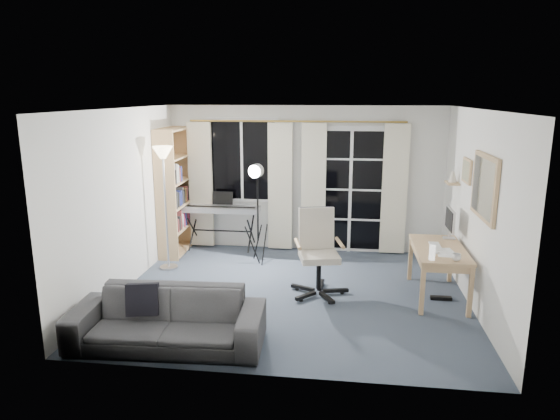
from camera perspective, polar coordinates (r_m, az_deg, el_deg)
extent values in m
cube|color=#394153|center=(6.70, 1.34, -9.58)|extent=(4.50, 4.00, 0.02)
cube|color=white|center=(8.37, -4.32, 5.70)|extent=(1.20, 0.06, 1.40)
cube|color=black|center=(8.34, -4.37, 5.67)|extent=(1.10, 0.02, 1.30)
cube|color=white|center=(8.33, -4.38, 5.66)|extent=(0.04, 0.03, 1.30)
cube|color=white|center=(8.27, 8.04, 2.19)|extent=(1.32, 0.06, 2.11)
cube|color=black|center=(8.25, 5.96, 2.21)|extent=(0.55, 0.02, 1.95)
cube|color=black|center=(8.25, 10.12, 2.08)|extent=(0.55, 0.02, 1.95)
cube|color=white|center=(8.24, 8.04, 2.13)|extent=(0.05, 0.04, 2.05)
cube|color=white|center=(8.34, 7.94, -1.07)|extent=(1.15, 0.03, 0.03)
cube|color=white|center=(8.23, 8.05, 2.31)|extent=(1.15, 0.03, 0.03)
cube|color=white|center=(8.15, 8.16, 5.76)|extent=(1.15, 0.03, 0.03)
cylinder|color=gold|center=(8.10, 1.82, 10.10)|extent=(3.50, 0.03, 0.03)
cube|color=beige|center=(8.51, -9.04, 2.83)|extent=(0.40, 0.07, 2.10)
cube|color=beige|center=(8.23, 0.02, 2.65)|extent=(0.40, 0.07, 2.10)
cube|color=beige|center=(8.18, 3.85, 2.55)|extent=(0.40, 0.07, 2.10)
cube|color=beige|center=(8.20, 12.95, 2.28)|extent=(0.40, 0.07, 2.10)
cube|color=tan|center=(7.87, -12.97, 1.44)|extent=(0.33, 0.04, 2.06)
cube|color=tan|center=(8.73, -11.04, 2.67)|extent=(0.33, 0.04, 2.06)
cube|color=tan|center=(8.34, -12.93, 2.10)|extent=(0.06, 0.93, 2.06)
cube|color=tan|center=(8.54, -11.64, -4.50)|extent=(0.36, 0.93, 0.03)
cube|color=tan|center=(8.43, -11.76, -2.03)|extent=(0.36, 0.93, 0.03)
cube|color=tan|center=(8.34, -11.88, 0.56)|extent=(0.36, 0.93, 0.03)
cube|color=tan|center=(8.27, -12.01, 3.20)|extent=(0.36, 0.93, 0.03)
cube|color=tan|center=(8.21, -12.14, 5.89)|extent=(0.36, 0.93, 0.03)
cube|color=tan|center=(8.17, -12.29, 8.96)|extent=(0.36, 0.93, 0.03)
cube|color=silver|center=(8.04, -12.47, -1.74)|extent=(0.23, 0.07, 0.26)
cube|color=brown|center=(8.14, -12.24, -1.74)|extent=(0.23, 0.05, 0.21)
cube|color=#2A2A2A|center=(8.22, -12.07, -1.50)|extent=(0.23, 0.04, 0.24)
cube|color=brown|center=(8.28, -11.92, -1.13)|extent=(0.23, 0.04, 0.31)
cube|color=silver|center=(8.36, -11.74, -1.22)|extent=(0.23, 0.06, 0.24)
cube|color=#C93963|center=(8.45, -11.56, -1.04)|extent=(0.23, 0.04, 0.25)
cube|color=navy|center=(8.52, -11.40, -0.90)|extent=(0.23, 0.06, 0.25)
cube|color=brown|center=(8.61, -11.22, -0.80)|extent=(0.23, 0.04, 0.24)
cube|color=#C93963|center=(8.67, -11.08, -0.66)|extent=(0.23, 0.06, 0.24)
cube|color=#2A2A2A|center=(8.76, -10.91, -0.43)|extent=(0.23, 0.04, 0.27)
cube|color=navy|center=(7.95, -12.61, 1.05)|extent=(0.23, 0.04, 0.28)
cube|color=#2A2A2A|center=(8.02, -12.45, 1.13)|extent=(0.23, 0.07, 0.27)
cube|color=#2A2A2A|center=(8.12, -12.22, 1.15)|extent=(0.23, 0.04, 0.24)
cube|color=navy|center=(8.19, -12.05, 1.21)|extent=(0.23, 0.04, 0.22)
cube|color=navy|center=(8.26, -11.90, 1.38)|extent=(0.23, 0.04, 0.24)
cube|color=#2A2A2A|center=(8.33, -11.75, 1.63)|extent=(0.23, 0.04, 0.28)
cube|color=#2A2A2A|center=(8.40, -11.59, 1.54)|extent=(0.23, 0.05, 0.22)
cube|color=#A97E3F|center=(8.49, -11.41, 1.71)|extent=(0.23, 0.05, 0.24)
cube|color=brown|center=(8.56, -11.25, 1.86)|extent=(0.23, 0.04, 0.25)
cube|color=#2A2A2A|center=(8.63, -11.12, 1.91)|extent=(0.23, 0.04, 0.24)
cube|color=#C93963|center=(7.88, -12.76, 3.86)|extent=(0.23, 0.04, 0.29)
cube|color=#2A2A2A|center=(7.96, -12.57, 3.71)|extent=(0.23, 0.04, 0.22)
cube|color=silver|center=(8.02, -12.43, 4.09)|extent=(0.23, 0.04, 0.31)
cube|color=silver|center=(8.09, -12.26, 4.08)|extent=(0.23, 0.04, 0.28)
cube|color=brown|center=(8.17, -12.09, 3.98)|extent=(0.23, 0.04, 0.23)
cube|color=navy|center=(8.24, -11.93, 4.10)|extent=(0.23, 0.05, 0.24)
cylinder|color=#B2B2B7|center=(7.79, -12.59, -6.39)|extent=(0.33, 0.33, 0.03)
cylinder|color=#B2B2B7|center=(7.55, -12.91, -0.20)|extent=(0.03, 0.03, 1.71)
cone|color=#FFE5B2|center=(7.41, -13.26, 6.43)|extent=(0.35, 0.35, 0.18)
cylinder|color=black|center=(8.53, -9.84, -2.24)|extent=(0.03, 0.62, 0.56)
cylinder|color=black|center=(8.53, -9.84, -2.24)|extent=(0.03, 0.62, 0.56)
cylinder|color=black|center=(8.30, -3.32, -2.50)|extent=(0.03, 0.62, 0.56)
cylinder|color=black|center=(8.30, -3.32, -2.50)|extent=(0.03, 0.62, 0.56)
cylinder|color=black|center=(8.40, -6.63, -2.37)|extent=(0.98, 0.03, 0.02)
cube|color=silver|center=(8.31, -6.69, 0.11)|extent=(1.28, 0.33, 0.09)
cube|color=white|center=(8.23, -6.83, 0.22)|extent=(1.18, 0.14, 0.01)
cube|color=black|center=(8.26, -6.77, 0.35)|extent=(1.14, 0.08, 0.01)
cube|color=black|center=(8.37, -6.56, 1.38)|extent=(0.34, 0.07, 0.21)
cylinder|color=black|center=(7.75, -1.80, -4.07)|extent=(0.08, 0.24, 0.64)
cylinder|color=black|center=(7.89, -2.60, -3.77)|extent=(0.19, 0.18, 0.64)
cylinder|color=black|center=(7.73, -3.15, -4.13)|extent=(0.24, 0.09, 0.64)
cylinder|color=black|center=(7.63, -2.56, 0.48)|extent=(0.03, 0.03, 1.10)
cylinder|color=silver|center=(7.48, -2.75, 4.48)|extent=(0.23, 0.16, 0.21)
cylinder|color=white|center=(7.42, -2.96, 4.41)|extent=(0.18, 0.06, 0.18)
cube|color=black|center=(6.70, 6.39, -9.14)|extent=(0.34, 0.13, 0.04)
cylinder|color=black|center=(6.72, 7.10, -9.26)|extent=(0.06, 0.06, 0.05)
cube|color=black|center=(6.87, 4.69, -8.51)|extent=(0.08, 0.34, 0.04)
cylinder|color=black|center=(6.96, 4.78, -8.42)|extent=(0.06, 0.06, 0.05)
cube|color=black|center=(6.75, 2.62, -8.87)|extent=(0.33, 0.18, 0.04)
cylinder|color=black|center=(6.80, 1.98, -8.90)|extent=(0.06, 0.06, 0.05)
cube|color=black|center=(6.50, 2.95, -9.77)|extent=(0.26, 0.29, 0.04)
cylinder|color=black|center=(6.46, 2.41, -10.13)|extent=(0.06, 0.06, 0.05)
cube|color=black|center=(6.47, 5.37, -9.94)|extent=(0.22, 0.32, 0.04)
cylinder|color=black|center=(6.41, 5.74, -10.38)|extent=(0.06, 0.06, 0.05)
cylinder|color=black|center=(6.57, 4.44, -7.23)|extent=(0.08, 0.08, 0.42)
cube|color=beige|center=(6.49, 4.48, -5.31)|extent=(0.58, 0.58, 0.08)
cube|color=beige|center=(6.62, 4.19, -2.07)|extent=(0.48, 0.23, 0.55)
cube|color=black|center=(6.65, 4.13, -1.80)|extent=(0.46, 0.20, 0.51)
cylinder|color=tan|center=(6.42, 2.05, -3.90)|extent=(0.14, 0.42, 0.05)
cylinder|color=tan|center=(6.51, 6.86, -3.75)|extent=(0.14, 0.42, 0.05)
cube|color=tan|center=(6.69, 17.77, -4.28)|extent=(0.62, 1.24, 0.04)
cube|color=tan|center=(6.71, 17.73, -4.78)|extent=(0.59, 1.20, 0.09)
cube|color=tan|center=(6.21, 15.96, -8.76)|extent=(0.05, 0.05, 0.63)
cube|color=tan|center=(6.32, 20.94, -8.76)|extent=(0.05, 0.05, 0.63)
cube|color=tan|center=(7.30, 14.68, -5.37)|extent=(0.05, 0.05, 0.63)
cube|color=tan|center=(7.39, 18.92, -5.43)|extent=(0.05, 0.05, 0.63)
cube|color=silver|center=(7.15, 18.75, -3.05)|extent=(0.16, 0.11, 0.01)
cube|color=silver|center=(7.12, 18.82, -2.14)|extent=(0.04, 0.03, 0.19)
cube|color=silver|center=(7.08, 18.90, -1.04)|extent=(0.03, 0.48, 0.30)
cube|color=black|center=(7.08, 18.76, -1.03)|extent=(0.01, 0.44, 0.27)
cube|color=white|center=(6.71, 17.37, -3.98)|extent=(0.12, 0.37, 0.02)
cube|color=white|center=(6.45, 17.36, -4.65)|extent=(0.05, 0.09, 0.02)
cube|color=white|center=(6.56, 18.38, -4.49)|extent=(0.23, 0.29, 0.01)
cube|color=white|center=(6.39, 18.43, -4.97)|extent=(0.20, 0.15, 0.00)
cube|color=black|center=(6.26, 17.01, -4.74)|extent=(0.04, 0.04, 0.11)
cylinder|color=white|center=(6.16, 17.00, -4.68)|extent=(0.07, 0.07, 0.18)
cube|color=black|center=(6.82, 17.92, -9.55)|extent=(0.27, 0.07, 0.04)
imported|color=silver|center=(6.22, 19.51, -5.02)|extent=(0.11, 0.09, 0.11)
cube|color=tan|center=(6.09, 22.35, 2.44)|extent=(0.04, 0.94, 0.74)
cube|color=white|center=(6.09, 22.17, 2.45)|extent=(0.01, 0.84, 0.64)
cube|color=tan|center=(6.95, 20.59, 4.21)|extent=(0.03, 0.42, 0.32)
cube|color=#52A58D|center=(6.95, 20.47, 4.22)|extent=(0.00, 0.36, 0.26)
cube|color=tan|center=(7.45, 19.08, 2.93)|extent=(0.16, 0.30, 0.02)
cone|color=beige|center=(7.44, 19.13, 3.62)|extent=(0.12, 0.12, 0.15)
imported|color=#333235|center=(5.40, -12.82, -11.12)|extent=(2.02, 0.68, 0.78)
cube|color=black|center=(5.54, -15.44, -9.82)|extent=(0.37, 0.25, 0.35)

